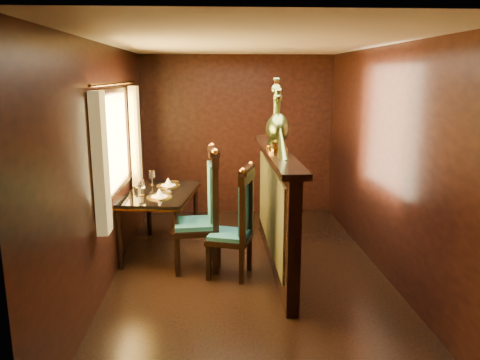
{
  "coord_description": "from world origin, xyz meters",
  "views": [
    {
      "loc": [
        -0.38,
        -4.87,
        2.18
      ],
      "look_at": [
        -0.08,
        0.38,
        1.0
      ],
      "focal_mm": 35.0,
      "sensor_mm": 36.0,
      "label": 1
    }
  ],
  "objects_px": {
    "chair_right": "(206,205)",
    "peacock_right": "(275,118)",
    "chair_left": "(240,219)",
    "dining_table": "(160,197)",
    "peacock_left": "(278,115)"
  },
  "relations": [
    {
      "from": "peacock_left",
      "to": "dining_table",
      "type": "bearing_deg",
      "value": 157.93
    },
    {
      "from": "dining_table",
      "to": "peacock_left",
      "type": "relative_size",
      "value": 1.78
    },
    {
      "from": "chair_right",
      "to": "peacock_left",
      "type": "xyz_separation_m",
      "value": [
        0.8,
        -0.02,
        1.02
      ]
    },
    {
      "from": "dining_table",
      "to": "chair_left",
      "type": "bearing_deg",
      "value": -32.15
    },
    {
      "from": "chair_right",
      "to": "peacock_right",
      "type": "xyz_separation_m",
      "value": [
        0.8,
        0.23,
        0.96
      ]
    },
    {
      "from": "chair_right",
      "to": "dining_table",
      "type": "bearing_deg",
      "value": 132.44
    },
    {
      "from": "dining_table",
      "to": "chair_left",
      "type": "height_order",
      "value": "chair_left"
    },
    {
      "from": "chair_right",
      "to": "peacock_left",
      "type": "height_order",
      "value": "peacock_left"
    },
    {
      "from": "dining_table",
      "to": "peacock_left",
      "type": "xyz_separation_m",
      "value": [
        1.38,
        -0.56,
        1.05
      ]
    },
    {
      "from": "dining_table",
      "to": "chair_right",
      "type": "bearing_deg",
      "value": -34.21
    },
    {
      "from": "chair_right",
      "to": "peacock_right",
      "type": "relative_size",
      "value": 2.05
    },
    {
      "from": "chair_left",
      "to": "peacock_right",
      "type": "distance_m",
      "value": 1.24
    },
    {
      "from": "peacock_left",
      "to": "peacock_right",
      "type": "bearing_deg",
      "value": 90.0
    },
    {
      "from": "chair_left",
      "to": "peacock_left",
      "type": "xyz_separation_m",
      "value": [
        0.43,
        0.25,
        1.1
      ]
    },
    {
      "from": "chair_left",
      "to": "chair_right",
      "type": "distance_m",
      "value": 0.46
    }
  ]
}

